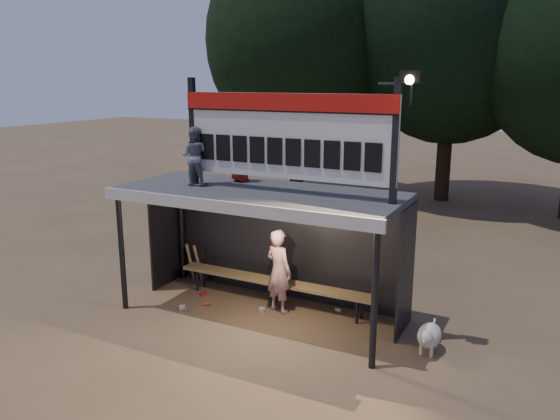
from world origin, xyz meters
name	(u,v)px	position (x,y,z in m)	size (l,w,h in m)	color
ground	(260,314)	(0.00, 0.00, 0.00)	(80.00, 80.00, 0.00)	brown
player	(279,271)	(0.23, 0.29, 0.78)	(0.57, 0.37, 1.56)	silver
child_a	(194,156)	(-1.25, -0.13, 2.84)	(0.51, 0.40, 1.05)	slate
child_b	(240,155)	(-0.71, 0.56, 2.82)	(0.49, 0.32, 1.00)	maroon
dugout_shelter	(266,214)	(0.00, 0.24, 1.85)	(5.10, 2.08, 2.32)	#3B3B3D
scoreboard_assembly	(288,133)	(0.56, -0.01, 3.32)	(4.10, 0.27, 1.99)	black
bench	(274,282)	(0.00, 0.55, 0.43)	(4.00, 0.35, 0.48)	olive
tree_left	(298,40)	(-4.00, 10.00, 5.51)	(6.46, 6.46, 9.27)	black
tree_mid	(454,18)	(1.00, 11.50, 6.17)	(7.22, 7.22, 10.36)	black
dog	(429,336)	(3.04, -0.04, 0.28)	(0.36, 0.81, 0.49)	silver
bats	(198,263)	(-1.95, 0.82, 0.43)	(0.48, 0.33, 0.84)	olive
litter	(229,305)	(-0.68, 0.01, 0.04)	(2.77, 1.33, 0.08)	red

